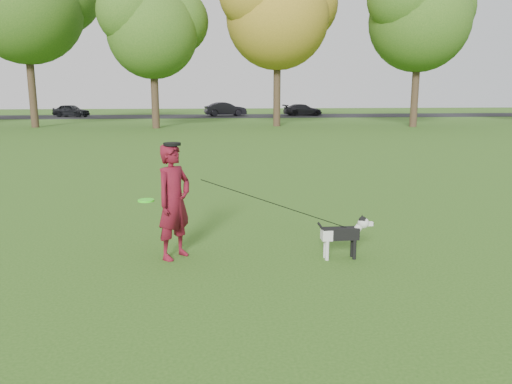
{
  "coord_description": "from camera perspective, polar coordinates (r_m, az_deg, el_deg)",
  "views": [
    {
      "loc": [
        -0.83,
        -7.36,
        2.43
      ],
      "look_at": [
        -0.11,
        -0.19,
        0.95
      ],
      "focal_mm": 35.0,
      "sensor_mm": 36.0,
      "label": 1
    }
  ],
  "objects": [
    {
      "name": "dog",
      "position": [
        7.39,
        10.1,
        -4.57
      ],
      "size": [
        0.85,
        0.17,
        0.65
      ],
      "color": "black",
      "rests_on": "ground"
    },
    {
      "name": "car_right",
      "position": [
        48.29,
        5.37,
        9.33
      ],
      "size": [
        3.9,
        2.01,
        1.08
      ],
      "primitive_type": "imported",
      "rotation": [
        0.0,
        0.0,
        1.71
      ],
      "color": "#242229",
      "rests_on": "road"
    },
    {
      "name": "car_mid",
      "position": [
        47.43,
        -3.51,
        9.43
      ],
      "size": [
        4.03,
        2.0,
        1.27
      ],
      "primitive_type": "imported",
      "rotation": [
        0.0,
        0.0,
        1.75
      ],
      "color": "black",
      "rests_on": "road"
    },
    {
      "name": "road",
      "position": [
        47.43,
        -4.8,
        8.63
      ],
      "size": [
        120.0,
        7.0,
        0.02
      ],
      "primitive_type": "cube",
      "color": "black",
      "rests_on": "ground"
    },
    {
      "name": "ground",
      "position": [
        7.79,
        0.64,
        -6.57
      ],
      "size": [
        120.0,
        120.0,
        0.0
      ],
      "primitive_type": "plane",
      "color": "#285116",
      "rests_on": "ground"
    },
    {
      "name": "car_left",
      "position": [
        48.92,
        -20.38,
        8.72
      ],
      "size": [
        3.56,
        2.37,
        1.13
      ],
      "primitive_type": "imported",
      "rotation": [
        0.0,
        0.0,
        1.23
      ],
      "color": "black",
      "rests_on": "road"
    },
    {
      "name": "man",
      "position": [
        7.31,
        -9.36,
        -1.08
      ],
      "size": [
        0.71,
        0.73,
        1.69
      ],
      "primitive_type": "imported",
      "rotation": [
        0.0,
        0.0,
        0.87
      ],
      "color": "#540C1E",
      "rests_on": "ground"
    },
    {
      "name": "tree_row",
      "position": [
        33.8,
        -7.15,
        19.98
      ],
      "size": [
        51.74,
        8.86,
        12.01
      ],
      "color": "#38281C",
      "rests_on": "ground"
    },
    {
      "name": "man_held_items",
      "position": [
        7.2,
        2.36,
        -1.43
      ],
      "size": [
        3.08,
        0.42,
        1.27
      ],
      "color": "#3BFF20",
      "rests_on": "ground"
    }
  ]
}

